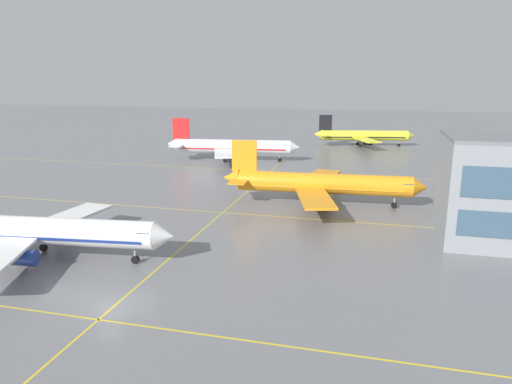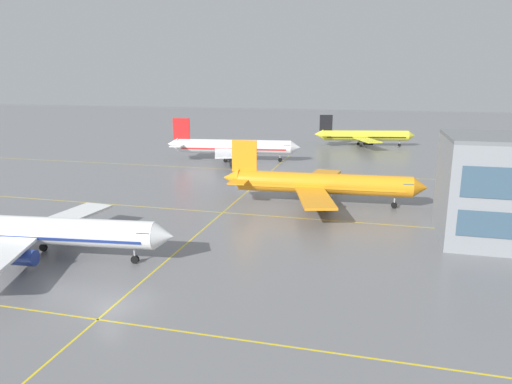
% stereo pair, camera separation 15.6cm
% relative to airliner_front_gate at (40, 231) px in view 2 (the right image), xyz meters
% --- Properties ---
extents(ground_plane, '(600.00, 600.00, 0.00)m').
position_rel_airliner_front_gate_xyz_m(ground_plane, '(15.18, -9.69, -3.56)').
color(ground_plane, slate).
extents(airliner_front_gate, '(33.55, 28.74, 10.43)m').
position_rel_airliner_front_gate_xyz_m(airliner_front_gate, '(0.00, 0.00, 0.00)').
color(airliner_front_gate, white).
rests_on(airliner_front_gate, ground).
extents(airliner_second_row, '(35.52, 30.59, 11.04)m').
position_rel_airliner_front_gate_xyz_m(airliner_second_row, '(30.14, 33.84, 0.21)').
color(airliner_second_row, orange).
rests_on(airliner_second_row, ground).
extents(airliner_third_row, '(36.23, 31.01, 11.26)m').
position_rel_airliner_front_gate_xyz_m(airliner_third_row, '(1.86, 72.85, 0.29)').
color(airliner_third_row, white).
rests_on(airliner_third_row, ground).
extents(airliner_far_left_stand, '(32.43, 27.54, 10.15)m').
position_rel_airliner_front_gate_xyz_m(airliner_far_left_stand, '(35.22, 110.07, -0.10)').
color(airliner_far_left_stand, yellow).
rests_on(airliner_far_left_stand, ground).
extents(taxiway_markings, '(163.78, 120.30, 0.01)m').
position_rel_airliner_front_gate_xyz_m(taxiway_markings, '(15.18, 24.77, -3.56)').
color(taxiway_markings, yellow).
rests_on(taxiway_markings, ground).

